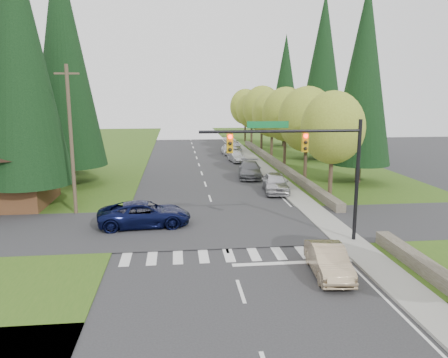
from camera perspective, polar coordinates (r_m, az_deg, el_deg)
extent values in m
plane|color=#28282B|center=(19.80, 1.77, -13.18)|extent=(120.00, 120.00, 0.00)
cube|color=#315416|center=(41.73, 15.75, -0.49)|extent=(14.00, 110.00, 0.06)
cube|color=#315416|center=(40.10, -21.23, -1.30)|extent=(14.00, 110.00, 0.06)
cube|color=#28282B|center=(27.24, -0.60, -6.27)|extent=(120.00, 8.00, 0.10)
cube|color=gray|center=(41.76, 6.94, -0.09)|extent=(1.80, 80.00, 0.13)
cube|color=gray|center=(41.57, 5.80, -0.11)|extent=(0.20, 80.00, 0.13)
cube|color=#4C4438|center=(49.76, 6.77, 2.07)|extent=(0.70, 40.00, 0.70)
cylinder|color=black|center=(24.86, 16.98, -0.37)|extent=(0.20, 0.20, 6.80)
cylinder|color=black|center=(23.10, 7.47, 6.20)|extent=(8.60, 0.16, 0.16)
cube|color=#0C662D|center=(22.96, 5.75, 7.09)|extent=(2.20, 0.04, 0.35)
cube|color=#BF8C0C|center=(23.50, 10.52, 4.72)|extent=(0.32, 0.24, 1.00)
sphere|color=#FF0C05|center=(23.33, 10.65, 5.53)|extent=(0.22, 0.22, 0.22)
cube|color=#BF8C0C|center=(22.67, 0.76, 4.68)|extent=(0.32, 0.24, 1.00)
sphere|color=#FF0C05|center=(22.50, 0.81, 5.52)|extent=(0.22, 0.22, 0.22)
cube|color=#4C2D19|center=(35.74, -26.52, -0.60)|extent=(6.00, 6.00, 3.20)
cube|color=black|center=(35.43, -26.79, 2.49)|extent=(6.60, 6.60, 0.70)
cone|color=black|center=(35.31, -26.94, 4.17)|extent=(8.40, 8.40, 1.60)
cylinder|color=#473828|center=(30.81, -19.32, 4.65)|extent=(0.24, 0.24, 10.00)
cube|color=#473828|center=(30.68, -19.86, 12.84)|extent=(1.60, 0.10, 0.12)
cylinder|color=#38281C|center=(34.45, 13.78, 1.19)|extent=(0.32, 0.32, 4.76)
ellipsoid|color=olive|center=(34.06, 14.04, 6.54)|extent=(4.80, 4.80, 5.52)
cylinder|color=#38281C|center=(41.03, 10.60, 3.00)|extent=(0.32, 0.32, 4.93)
ellipsoid|color=olive|center=(40.70, 10.77, 7.66)|extent=(5.20, 5.20, 5.98)
cylinder|color=#38281C|center=(47.65, 7.95, 4.27)|extent=(0.32, 0.32, 5.04)
ellipsoid|color=olive|center=(47.37, 8.06, 8.38)|extent=(5.00, 5.00, 5.75)
cylinder|color=#38281C|center=(54.46, 6.25, 5.05)|extent=(0.32, 0.32, 4.82)
ellipsoid|color=olive|center=(54.21, 6.33, 8.48)|extent=(5.00, 5.00, 5.75)
cylinder|color=#38281C|center=(61.28, 4.93, 5.91)|extent=(0.32, 0.32, 5.15)
ellipsoid|color=olive|center=(61.06, 4.99, 9.18)|extent=(5.40, 5.40, 6.21)
cylinder|color=#38281C|center=(68.12, 3.62, 6.26)|extent=(0.32, 0.32, 4.70)
ellipsoid|color=olive|center=(67.92, 3.65, 8.95)|extent=(4.80, 4.80, 5.52)
cylinder|color=#38281C|center=(75.00, 2.78, 6.83)|extent=(0.32, 0.32, 4.98)
ellipsoid|color=olive|center=(74.82, 2.80, 9.41)|extent=(5.20, 5.20, 5.98)
cylinder|color=#38281C|center=(34.28, -23.86, -1.86)|extent=(0.50, 0.50, 2.00)
cone|color=black|center=(33.63, -25.22, 14.65)|extent=(6.12, 6.12, 18.00)
cylinder|color=#38281C|center=(38.96, -26.33, -0.60)|extent=(0.50, 0.50, 2.00)
cylinder|color=#38281C|center=(41.58, -19.30, 0.62)|extent=(0.50, 0.50, 2.00)
cone|color=black|center=(41.08, -20.25, 14.89)|extent=(6.46, 6.46, 19.00)
cylinder|color=#38281C|center=(47.80, -20.06, 1.88)|extent=(0.50, 0.50, 2.00)
cone|color=black|center=(47.31, -20.83, 13.06)|extent=(5.78, 5.78, 17.00)
cylinder|color=#38281C|center=(41.94, 17.09, 0.84)|extent=(0.50, 0.50, 2.00)
cone|color=black|center=(41.35, 17.80, 12.93)|extent=(5.44, 5.44, 16.00)
cylinder|color=#38281C|center=(55.22, 12.34, 3.47)|extent=(0.50, 0.50, 2.00)
cone|color=black|center=(54.81, 12.78, 13.67)|extent=(6.12, 6.12, 18.00)
cylinder|color=#38281C|center=(68.29, 7.82, 5.06)|extent=(0.50, 0.50, 2.00)
cone|color=black|center=(67.92, 8.01, 12.03)|extent=(5.10, 5.10, 15.00)
imported|color=#CCB088|center=(20.72, 13.49, -10.31)|extent=(1.80, 4.26, 1.37)
imported|color=#0B1037|center=(27.56, -10.33, -4.53)|extent=(5.87, 3.06, 1.58)
imported|color=silver|center=(36.56, 6.75, -0.48)|extent=(2.43, 5.01, 1.65)
imported|color=slate|center=(42.86, 3.43, 1.21)|extent=(2.82, 5.50, 1.53)
imported|color=#A8A8AD|center=(52.47, 1.61, 2.94)|extent=(1.81, 4.05, 1.29)
imported|color=white|center=(59.04, 0.57, 3.91)|extent=(1.64, 4.06, 1.38)
imported|color=#B9B9BE|center=(61.86, 1.35, 4.23)|extent=(2.33, 4.87, 1.37)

